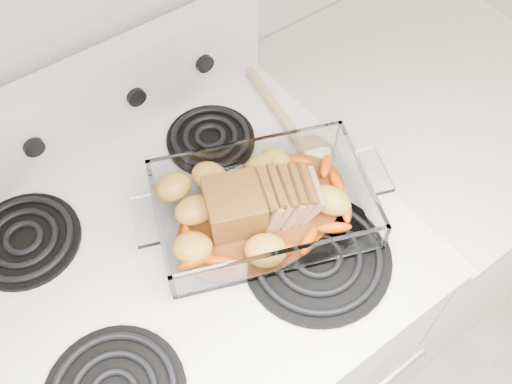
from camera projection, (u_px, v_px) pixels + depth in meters
electric_range at (194, 344)px, 1.34m from camera, size 0.78×0.70×1.12m
counter_right at (397, 207)px, 1.57m from camera, size 0.58×0.68×0.93m
baking_dish at (263, 209)px, 0.98m from camera, size 0.36×0.24×0.07m
pork_roast at (254, 207)px, 0.95m from camera, size 0.19×0.09×0.08m
roast_vegetables at (248, 193)px, 0.99m from camera, size 0.37×0.20×0.05m
wooden_spoon at (296, 129)px, 1.10m from camera, size 0.07×0.30×0.02m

